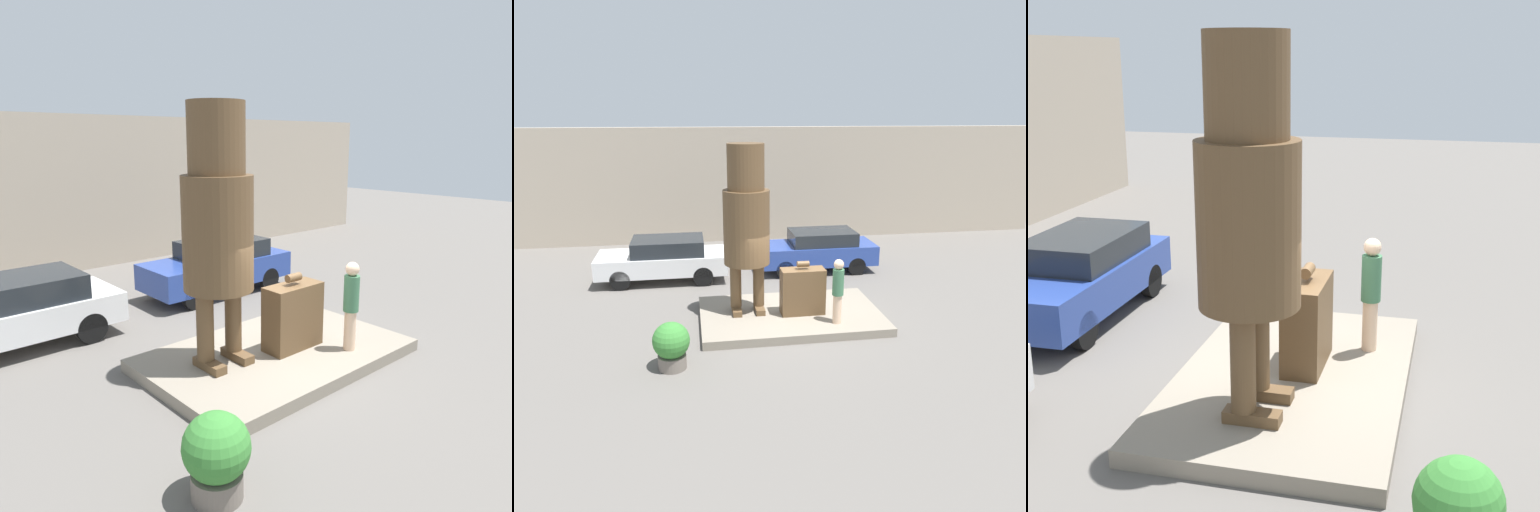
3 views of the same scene
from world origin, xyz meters
TOP-DOWN VIEW (x-y plane):
  - ground_plane at (0.00, 0.00)m, footprint 60.00×60.00m
  - pedestal at (0.00, 0.00)m, footprint 5.07×3.21m
  - building_backdrop at (0.00, 9.61)m, footprint 28.00×0.60m
  - statue_figure at (-1.19, 0.27)m, footprint 1.26×1.26m
  - giant_suitcase at (0.31, -0.14)m, footprint 1.21×0.54m
  - tourist at (1.08, -0.95)m, footprint 0.30×0.30m
  - parked_car_white at (-3.65, 4.09)m, footprint 4.41×1.79m
  - parked_car_blue at (1.91, 4.37)m, footprint 4.25×1.71m
  - planter_pot at (-3.24, -2.31)m, footprint 0.85×0.85m

SIDE VIEW (x-z plane):
  - ground_plane at x=0.00m, z-range 0.00..0.00m
  - pedestal at x=0.00m, z-range 0.00..0.24m
  - planter_pot at x=-3.24m, z-range 0.04..1.16m
  - parked_car_blue at x=1.91m, z-range 0.05..1.56m
  - parked_car_white at x=-3.65m, z-range 0.05..1.56m
  - giant_suitcase at x=0.31m, z-range 0.13..1.65m
  - tourist at x=1.08m, z-range 0.32..2.09m
  - building_backdrop at x=0.00m, z-range 0.00..5.06m
  - statue_figure at x=-1.19m, z-range 0.63..5.31m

